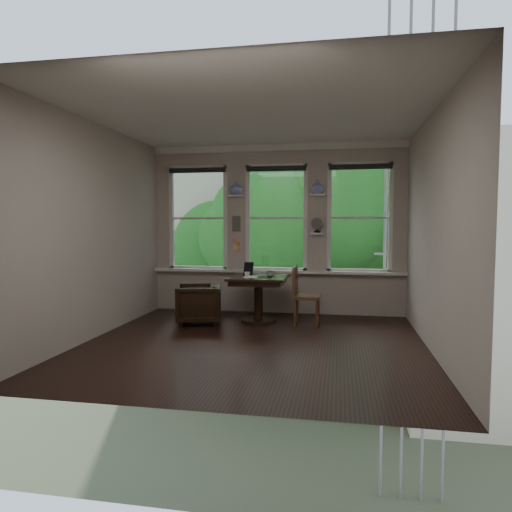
% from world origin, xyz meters
% --- Properties ---
extents(ground, '(4.50, 4.50, 0.00)m').
position_xyz_m(ground, '(0.00, 0.00, 0.00)').
color(ground, black).
rests_on(ground, ground).
extents(ceiling, '(4.50, 4.50, 0.00)m').
position_xyz_m(ceiling, '(0.00, 0.00, 3.00)').
color(ceiling, silver).
rests_on(ceiling, ground).
extents(wall_back, '(4.50, 0.00, 4.50)m').
position_xyz_m(wall_back, '(0.00, 2.25, 1.50)').
color(wall_back, '#BCAFA1').
rests_on(wall_back, ground).
extents(wall_front, '(4.50, 0.00, 4.50)m').
position_xyz_m(wall_front, '(0.00, -2.25, 1.50)').
color(wall_front, '#BCAFA1').
rests_on(wall_front, ground).
extents(wall_left, '(0.00, 4.50, 4.50)m').
position_xyz_m(wall_left, '(-2.25, 0.00, 1.50)').
color(wall_left, '#BCAFA1').
rests_on(wall_left, ground).
extents(wall_right, '(0.00, 4.50, 4.50)m').
position_xyz_m(wall_right, '(2.25, 0.00, 1.50)').
color(wall_right, '#BCAFA1').
rests_on(wall_right, ground).
extents(window_left, '(1.10, 0.12, 1.90)m').
position_xyz_m(window_left, '(-1.45, 2.25, 1.70)').
color(window_left, white).
rests_on(window_left, ground).
extents(window_center, '(1.10, 0.12, 1.90)m').
position_xyz_m(window_center, '(0.00, 2.25, 1.70)').
color(window_center, white).
rests_on(window_center, ground).
extents(window_right, '(1.10, 0.12, 1.90)m').
position_xyz_m(window_right, '(1.45, 2.25, 1.70)').
color(window_right, white).
rests_on(window_right, ground).
extents(shelf_left, '(0.26, 0.16, 0.03)m').
position_xyz_m(shelf_left, '(-0.72, 2.15, 2.10)').
color(shelf_left, white).
rests_on(shelf_left, ground).
extents(shelf_right, '(0.26, 0.16, 0.03)m').
position_xyz_m(shelf_right, '(0.72, 2.15, 2.10)').
color(shelf_right, white).
rests_on(shelf_right, ground).
extents(intercom, '(0.14, 0.06, 0.28)m').
position_xyz_m(intercom, '(-0.72, 2.18, 1.60)').
color(intercom, '#59544F').
rests_on(intercom, ground).
extents(sticky_notes, '(0.16, 0.01, 0.24)m').
position_xyz_m(sticky_notes, '(-0.72, 2.19, 1.25)').
color(sticky_notes, pink).
rests_on(sticky_notes, ground).
extents(desk_fan, '(0.20, 0.20, 0.24)m').
position_xyz_m(desk_fan, '(0.72, 2.13, 1.53)').
color(desk_fan, '#59544F').
rests_on(desk_fan, ground).
extents(vase_left, '(0.24, 0.24, 0.25)m').
position_xyz_m(vase_left, '(-0.72, 2.15, 2.24)').
color(vase_left, white).
rests_on(vase_left, shelf_left).
extents(vase_right, '(0.24, 0.24, 0.25)m').
position_xyz_m(vase_right, '(0.72, 2.15, 2.24)').
color(vase_right, white).
rests_on(vase_right, shelf_right).
extents(table, '(0.90, 0.90, 0.75)m').
position_xyz_m(table, '(-0.17, 1.32, 0.38)').
color(table, black).
rests_on(table, ground).
extents(armchair_left, '(0.83, 0.82, 0.63)m').
position_xyz_m(armchair_left, '(-1.10, 1.08, 0.32)').
color(armchair_left, black).
rests_on(armchair_left, ground).
extents(cushion_red, '(0.45, 0.45, 0.06)m').
position_xyz_m(cushion_red, '(-1.10, 1.08, 0.45)').
color(cushion_red, maroon).
rests_on(cushion_red, armchair_left).
extents(side_chair_right, '(0.43, 0.43, 0.92)m').
position_xyz_m(side_chair_right, '(0.62, 1.28, 0.46)').
color(side_chair_right, '#4E291C').
rests_on(side_chair_right, ground).
extents(laptop, '(0.33, 0.22, 0.03)m').
position_xyz_m(laptop, '(-0.03, 1.27, 0.76)').
color(laptop, black).
rests_on(laptop, table).
extents(mug, '(0.11, 0.11, 0.09)m').
position_xyz_m(mug, '(-0.32, 1.18, 0.79)').
color(mug, white).
rests_on(mug, table).
extents(drinking_glass, '(0.16, 0.16, 0.10)m').
position_xyz_m(drinking_glass, '(0.04, 1.23, 0.80)').
color(drinking_glass, white).
rests_on(drinking_glass, table).
extents(tablet, '(0.17, 0.10, 0.22)m').
position_xyz_m(tablet, '(-0.35, 1.43, 0.86)').
color(tablet, black).
rests_on(tablet, table).
extents(papers, '(0.23, 0.31, 0.00)m').
position_xyz_m(papers, '(-0.27, 1.24, 0.75)').
color(papers, silver).
rests_on(papers, table).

